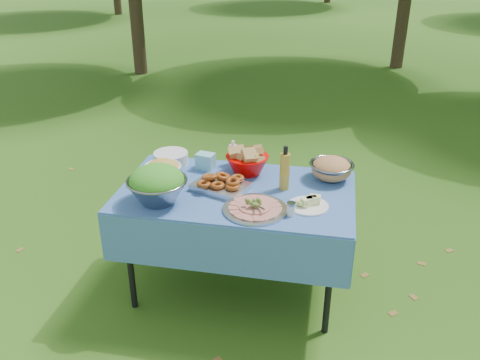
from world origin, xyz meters
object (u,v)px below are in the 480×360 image
plate_stack (171,158)px  charcuterie_platter (255,204)px  salad_bowl (157,184)px  oil_bottle (285,168)px  bread_bowl (247,160)px  picnic_table (236,241)px  pasta_bowl_steel (331,168)px

plate_stack → charcuterie_platter: 0.86m
salad_bowl → charcuterie_platter: (0.59, 0.01, -0.07)m
plate_stack → charcuterie_platter: bearing=-37.9°
oil_bottle → bread_bowl: bearing=145.6°
picnic_table → bread_bowl: (0.02, 0.26, 0.48)m
charcuterie_platter → oil_bottle: size_ratio=1.32×
picnic_table → pasta_bowl_steel: bearing=25.7°
picnic_table → plate_stack: size_ratio=6.12×
plate_stack → oil_bottle: bearing=-15.4°
picnic_table → charcuterie_platter: charcuterie_platter is taller
oil_bottle → salad_bowl: bearing=-156.3°
pasta_bowl_steel → oil_bottle: (-0.28, -0.20, 0.07)m
oil_bottle → picnic_table: bearing=-165.5°
salad_bowl → plate_stack: bearing=99.9°
picnic_table → plate_stack: plate_stack is taller
plate_stack → charcuterie_platter: plate_stack is taller
bread_bowl → oil_bottle: (0.27, -0.18, 0.05)m
picnic_table → pasta_bowl_steel: 0.79m
pasta_bowl_steel → oil_bottle: 0.36m
pasta_bowl_steel → plate_stack: bearing=178.8°
picnic_table → salad_bowl: (-0.43, -0.24, 0.50)m
bread_bowl → oil_bottle: oil_bottle is taller
pasta_bowl_steel → bread_bowl: bearing=-178.2°
plate_stack → bread_bowl: bearing=-4.2°
plate_stack → salad_bowl: bearing=-80.1°
bread_bowl → charcuterie_platter: bearing=-74.6°
oil_bottle → charcuterie_platter: bearing=-113.8°
plate_stack → pasta_bowl_steel: pasta_bowl_steel is taller
salad_bowl → pasta_bowl_steel: salad_bowl is taller
salad_bowl → plate_stack: (-0.09, 0.54, -0.07)m
salad_bowl → picnic_table: bearing=29.3°
bread_bowl → charcuterie_platter: 0.51m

